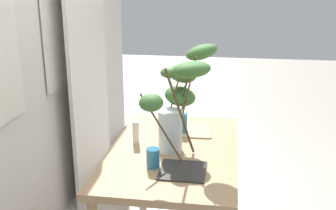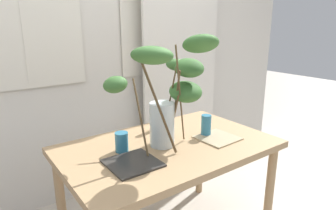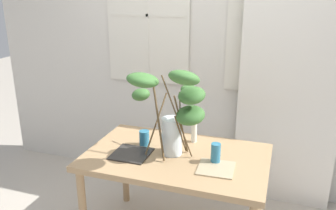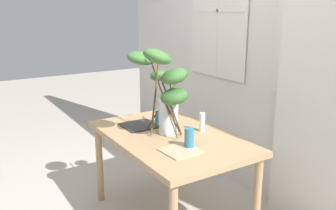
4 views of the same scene
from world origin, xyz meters
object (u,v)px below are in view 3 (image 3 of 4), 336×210
Objects in this scene: drinking_glass_blue_right at (216,153)px; pillar_candle at (194,133)px; drinking_glass_blue_left at (144,138)px; dining_table at (176,165)px; vase_with_branches at (173,108)px; plate_square_right at (216,168)px; plate_square_left at (131,154)px.

drinking_glass_blue_right is 0.88× the size of pillar_candle.
dining_table is at bearing -15.51° from drinking_glass_blue_left.
vase_with_branches is 2.97× the size of plate_square_right.
drinking_glass_blue_right is 0.59× the size of plate_square_right.
pillar_candle is at bearing 76.69° from dining_table.
vase_with_branches is 6.08× the size of drinking_glass_blue_left.
drinking_glass_blue_right is 0.54× the size of plate_square_left.
dining_table is 0.46m from vase_with_branches.
dining_table is at bearing 17.77° from plate_square_left.
drinking_glass_blue_left is 0.44× the size of plate_square_left.
plate_square_right is at bearing -19.97° from dining_table.
drinking_glass_blue_right is at bearing -5.22° from dining_table.
pillar_candle is (0.38, 0.36, 0.07)m from plate_square_left.
dining_table is 0.31m from pillar_candle.
dining_table is at bearing 160.03° from plate_square_right.
vase_with_branches is at bearing -24.54° from drinking_glass_blue_left.
plate_square_right is at bearing -17.88° from drinking_glass_blue_left.
plate_square_left reaches higher than plate_square_right.
drinking_glass_blue_right is (0.31, 0.02, -0.31)m from vase_with_branches.
pillar_candle is at bearing 75.99° from vase_with_branches.
plate_square_right reaches higher than dining_table.
pillar_candle is at bearing 128.62° from drinking_glass_blue_right.
drinking_glass_blue_right is (0.58, -0.11, 0.01)m from drinking_glass_blue_left.
vase_with_branches is 0.44m from drinking_glass_blue_right.
drinking_glass_blue_right is at bearing 104.44° from plate_square_right.
vase_with_branches is 0.50m from plate_square_right.
plate_square_left is 1.11× the size of plate_square_right.
vase_with_branches is 0.44m from pillar_candle.
dining_table is 8.08× the size of pillar_candle.
plate_square_right is at bearing -11.98° from vase_with_branches.
vase_with_branches reaches higher than plate_square_left.
dining_table is at bearing 71.97° from vase_with_branches.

